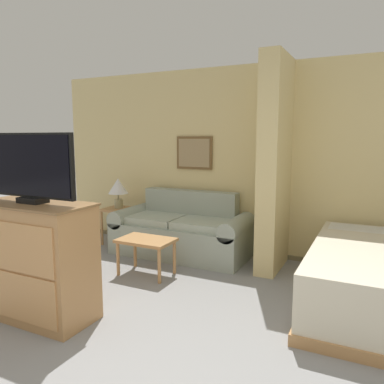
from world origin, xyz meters
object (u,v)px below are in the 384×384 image
Objects in this scene: coffee_table at (146,244)px; tv at (31,168)px; tv_dresser at (36,261)px; couch at (182,232)px; table_lamp at (118,188)px.

coffee_table is 1.69m from tv.
tv is (0.00, 0.00, 0.84)m from tv_dresser.
coffee_table is 0.67× the size of tv.
couch is 1.25m from table_lamp.
table_lamp is 2.47m from tv.
tv is at bearing -70.45° from table_lamp.
tv_dresser reaches higher than coffee_table.
couch is at bearing 82.16° from tv.
tv_dresser is at bearing -102.61° from coffee_table.
tv_dresser is (-0.30, -1.34, 0.16)m from coffee_table.
tv_dresser is at bearing -97.84° from couch.
tv is (-0.31, -2.23, 1.05)m from couch.
coffee_table is 0.60× the size of tv_dresser.
table_lamp is at bearing 109.55° from tv.
table_lamp is 0.47× the size of tv.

